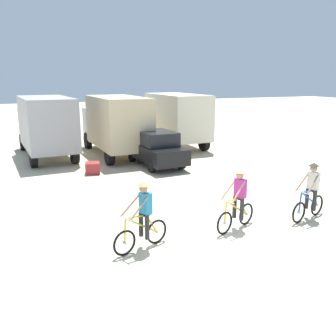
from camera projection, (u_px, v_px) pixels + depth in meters
ground_plane at (224, 245)px, 9.92m from camera, size 120.00×120.00×0.00m
box_truck_grey_hauler at (45, 124)px, 20.36m from camera, size 2.81×6.89×3.35m
box_truck_tan_camper at (115, 123)px, 20.84m from camera, size 2.58×6.82×3.35m
box_truck_cream_rv at (173, 117)px, 23.73m from camera, size 2.50×6.79×3.35m
sedan_parked at (156, 148)px, 18.63m from camera, size 2.04×4.31×1.76m
cyclist_orange_shirt at (143, 218)px, 9.51m from camera, size 1.66×0.71×1.82m
cyclist_cowboy_hat at (238, 202)px, 10.78m from camera, size 1.64×0.75×1.82m
cyclist_near_camera at (311, 193)px, 11.56m from camera, size 1.68×0.66×1.82m
supply_crate at (93, 168)px, 17.16m from camera, size 0.79×0.82×0.53m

